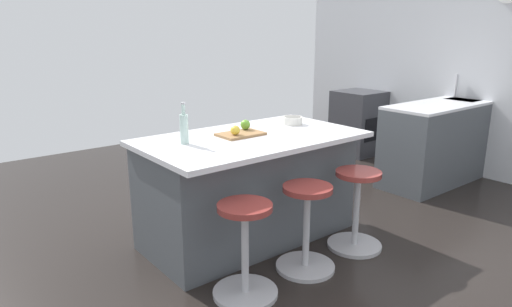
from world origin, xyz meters
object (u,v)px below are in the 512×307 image
Objects in this scene: kitchen_island at (249,187)px; apple_green at (245,125)px; water_bottle at (184,128)px; apple_yellow at (235,130)px; stool_near_camera at (245,253)px; cutting_board at (241,134)px; oven_range at (358,122)px; fruit_bowl at (292,120)px; stool_by_window at (356,212)px; stool_middle at (306,230)px.

kitchen_island is 0.52m from apple_green.
apple_yellow is at bearing 170.71° from water_bottle.
apple_green is at bearing -176.18° from water_bottle.
cutting_board is (-0.50, -0.72, 0.60)m from stool_near_camera.
water_bottle reaches higher than kitchen_island.
fruit_bowl reaches higher than oven_range.
fruit_bowl is at bearing -174.31° from cutting_board.
stool_near_camera is 1.20m from apple_green.
stool_by_window is at bearing 89.37° from fruit_bowl.
apple_green is (-0.11, -0.08, 0.05)m from cutting_board.
apple_green reaches higher than oven_range.
apple_green reaches higher than apple_yellow.
stool_by_window is 1.52m from water_bottle.
apple_yellow is 0.42× the size of fruit_bowl.
apple_green is (0.51, -0.80, 0.65)m from stool_by_window.
stool_by_window is at bearing 180.00° from stool_middle.
apple_yellow reaches higher than stool_middle.
water_bottle is at bearing -90.84° from stool_near_camera.
stool_near_camera is 1.07m from cutting_board.
water_bottle is (0.60, 0.04, 0.06)m from apple_green.
stool_middle is 1.00× the size of stool_near_camera.
cutting_board is at bearing 21.87° from oven_range.
fruit_bowl is (-0.57, -0.09, 0.48)m from kitchen_island.
fruit_bowl is at bearing -178.70° from water_bottle.
stool_middle is 1.18m from water_bottle.
kitchen_island is 4.97× the size of cutting_board.
stool_middle is at bearing 33.25° from oven_range.
apple_yellow reaches higher than kitchen_island.
kitchen_island is 2.75× the size of stool_middle.
stool_by_window is (2.36, 1.91, -0.14)m from oven_range.
stool_near_camera is 3.62× the size of fruit_bowl.
oven_range is 10.76× the size of apple_green.
oven_range is at bearing -154.25° from fruit_bowl.
cutting_board is 4.35× the size of apple_green.
kitchen_island reaches higher than stool_middle.
fruit_bowl is at bearing -145.43° from stool_near_camera.
stool_near_camera is (0.56, 0.69, -0.15)m from kitchen_island.
kitchen_island is 2.75× the size of stool_near_camera.
apple_yellow is at bearing 7.60° from fruit_bowl.
stool_middle is (2.92, 1.91, -0.14)m from oven_range.
stool_near_camera is 1.04m from water_bottle.
kitchen_island reaches higher than stool_near_camera.
oven_range is at bearing -140.91° from stool_by_window.
fruit_bowl is at bearing -90.63° from stool_by_window.
stool_by_window is at bearing 122.77° from apple_green.
apple_yellow is at bearing 0.19° from kitchen_island.
stool_by_window is 8.59× the size of apple_yellow.
water_bottle is at bearing -9.29° from apple_yellow.
kitchen_island is at bearing -179.81° from apple_yellow.
stool_middle is 7.87× the size of apple_green.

